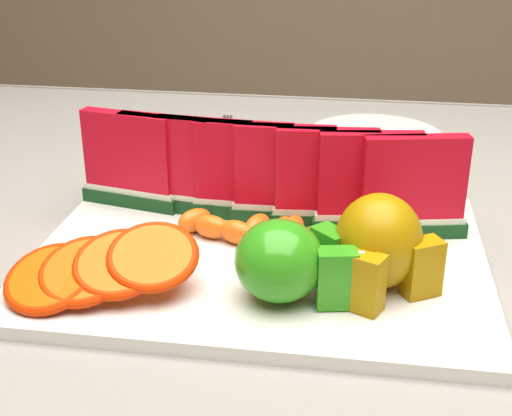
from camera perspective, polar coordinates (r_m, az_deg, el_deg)
The scene contains 11 objects.
table at distance 0.74m, azimuth 2.09°, elevation -9.64°, with size 1.40×0.90×0.75m.
tablecloth at distance 0.71m, azimuth 2.16°, elevation -5.44°, with size 1.53×1.03×0.20m.
platter at distance 0.65m, azimuth 0.33°, elevation -3.94°, with size 0.40×0.30×0.01m.
apple_cluster at distance 0.56m, azimuth 2.62°, elevation -4.31°, with size 0.11×0.09×0.07m.
pear_cluster at distance 0.58m, azimuth 9.91°, elevation -2.93°, with size 0.09×0.09×0.08m.
side_plate at distance 0.98m, azimuth 9.49°, elevation 5.67°, with size 0.22×0.22×0.01m.
fork at distance 0.97m, azimuth -3.28°, elevation 5.67°, with size 0.02×0.20×0.00m.
watermelon_row at distance 0.68m, azimuth 0.65°, elevation 2.63°, with size 0.39×0.07×0.10m.
orange_fan_front at distance 0.58m, azimuth -12.25°, elevation -4.65°, with size 0.17×0.11×0.05m.
orange_fan_back at distance 0.75m, azimuth 2.97°, elevation 2.36°, with size 0.33×0.11×0.05m.
tangerine_segments at distance 0.65m, azimuth 2.93°, elevation -1.80°, with size 0.22×0.06×0.02m.
Camera 1 is at (0.07, -0.61, 1.07)m, focal length 50.00 mm.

